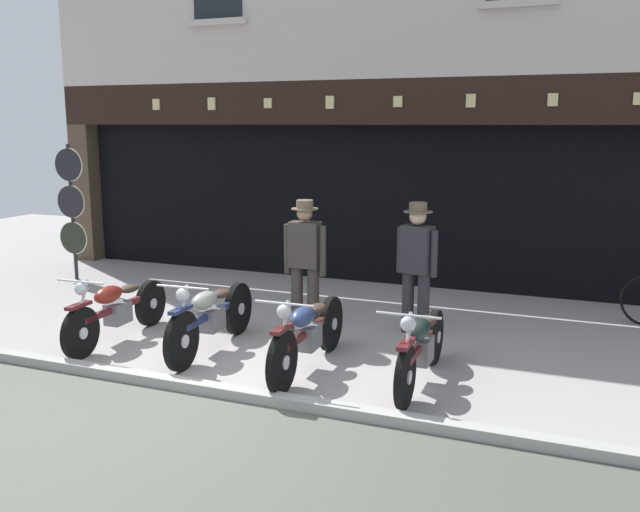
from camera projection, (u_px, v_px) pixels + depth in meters
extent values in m
cube|color=#9D9794|center=(363.00, 288.00, 11.30)|extent=(23.83, 10.00, 0.08)
cube|color=#A3A39E|center=(207.00, 392.00, 6.81)|extent=(23.83, 0.16, 0.18)
cube|color=black|center=(402.00, 194.00, 13.14)|extent=(10.88, 4.00, 2.60)
cube|color=#4C3D2D|center=(87.00, 193.00, 13.29)|extent=(0.44, 0.36, 2.60)
cube|color=black|center=(374.00, 196.00, 11.52)|extent=(10.41, 0.03, 2.18)
cube|color=black|center=(368.00, 102.00, 10.84)|extent=(11.83, 0.24, 0.70)
cube|color=#DBC684|center=(156.00, 104.00, 12.13)|extent=(0.14, 0.03, 0.19)
cube|color=#DBC684|center=(212.00, 104.00, 11.72)|extent=(0.14, 0.03, 0.21)
cube|color=#DBC684|center=(268.00, 103.00, 11.33)|extent=(0.14, 0.03, 0.16)
cube|color=#DBC684|center=(330.00, 102.00, 10.93)|extent=(0.14, 0.03, 0.20)
cube|color=#DBC684|center=(398.00, 102.00, 10.52)|extent=(0.14, 0.03, 0.17)
cube|color=#DBC684|center=(471.00, 101.00, 10.12)|extent=(0.14, 0.03, 0.19)
cube|color=#DBC684|center=(553.00, 100.00, 9.70)|extent=(0.14, 0.03, 0.18)
cube|color=#DBC684|center=(639.00, 99.00, 9.29)|extent=(0.14, 0.03, 0.17)
cube|color=beige|center=(217.00, 22.00, 11.38)|extent=(1.10, 0.12, 0.10)
cube|color=beige|center=(518.00, 3.00, 9.61)|extent=(1.10, 0.12, 0.10)
cylinder|color=black|center=(80.00, 333.00, 7.74)|extent=(0.09, 0.60, 0.60)
cylinder|color=silver|center=(80.00, 333.00, 7.74)|extent=(0.10, 0.14, 0.13)
cylinder|color=black|center=(151.00, 303.00, 9.03)|extent=(0.10, 0.60, 0.60)
cylinder|color=silver|center=(151.00, 303.00, 9.03)|extent=(0.11, 0.14, 0.13)
cube|color=#541C20|center=(118.00, 307.00, 8.36)|extent=(0.11, 1.28, 0.07)
cube|color=slate|center=(118.00, 313.00, 8.38)|extent=(0.21, 0.33, 0.26)
ellipsoid|color=maroon|center=(108.00, 295.00, 8.17)|extent=(0.24, 0.47, 0.20)
ellipsoid|color=#38281E|center=(129.00, 288.00, 8.56)|extent=(0.21, 0.31, 0.10)
cube|color=#541C20|center=(79.00, 306.00, 7.68)|extent=(0.11, 0.36, 0.04)
sphere|color=silver|center=(81.00, 289.00, 7.70)|extent=(0.15, 0.15, 0.15)
cylinder|color=silver|center=(81.00, 282.00, 7.69)|extent=(0.62, 0.05, 0.02)
cylinder|color=silver|center=(81.00, 307.00, 7.72)|extent=(0.05, 0.29, 0.60)
cylinder|color=black|center=(182.00, 341.00, 7.37)|extent=(0.10, 0.66, 0.66)
cylinder|color=silver|center=(182.00, 341.00, 7.37)|extent=(0.11, 0.15, 0.14)
cylinder|color=black|center=(238.00, 308.00, 8.66)|extent=(0.11, 0.66, 0.66)
cylinder|color=silver|center=(238.00, 308.00, 8.66)|extent=(0.12, 0.15, 0.14)
cube|color=navy|center=(212.00, 314.00, 7.99)|extent=(0.14, 1.28, 0.07)
cube|color=slate|center=(212.00, 319.00, 8.01)|extent=(0.22, 0.33, 0.26)
ellipsoid|color=gray|center=(204.00, 300.00, 7.80)|extent=(0.24, 0.47, 0.20)
ellipsoid|color=#38281E|center=(221.00, 294.00, 8.19)|extent=(0.22, 0.31, 0.10)
cube|color=navy|center=(180.00, 310.00, 7.30)|extent=(0.12, 0.36, 0.04)
sphere|color=silver|center=(183.00, 295.00, 7.33)|extent=(0.15, 0.15, 0.15)
cylinder|color=silver|center=(182.00, 287.00, 7.31)|extent=(0.62, 0.06, 0.02)
cylinder|color=silver|center=(183.00, 314.00, 7.35)|extent=(0.05, 0.28, 0.61)
cylinder|color=black|center=(282.00, 362.00, 6.74)|extent=(0.08, 0.64, 0.64)
cylinder|color=silver|center=(282.00, 362.00, 6.74)|extent=(0.10, 0.14, 0.14)
cylinder|color=black|center=(331.00, 324.00, 8.04)|extent=(0.09, 0.64, 0.64)
cylinder|color=silver|center=(331.00, 324.00, 8.04)|extent=(0.11, 0.14, 0.14)
cube|color=#521F1D|center=(309.00, 331.00, 7.37)|extent=(0.10, 1.30, 0.07)
cube|color=slate|center=(309.00, 337.00, 7.38)|extent=(0.21, 0.32, 0.26)
ellipsoid|color=navy|center=(303.00, 317.00, 7.17)|extent=(0.23, 0.46, 0.20)
ellipsoid|color=#38281E|center=(317.00, 308.00, 7.56)|extent=(0.21, 0.30, 0.10)
cube|color=#521F1D|center=(282.00, 329.00, 6.68)|extent=(0.11, 0.36, 0.04)
sphere|color=silver|center=(284.00, 311.00, 6.70)|extent=(0.15, 0.15, 0.15)
cylinder|color=silver|center=(284.00, 303.00, 6.69)|extent=(0.62, 0.04, 0.02)
cylinder|color=silver|center=(283.00, 333.00, 6.72)|extent=(0.04, 0.27, 0.61)
cylinder|color=black|center=(405.00, 377.00, 6.40)|extent=(0.08, 0.60, 0.60)
cylinder|color=silver|center=(405.00, 377.00, 6.40)|extent=(0.10, 0.13, 0.13)
cylinder|color=black|center=(435.00, 337.00, 7.60)|extent=(0.09, 0.60, 0.60)
cylinder|color=silver|center=(435.00, 337.00, 7.60)|extent=(0.11, 0.13, 0.13)
cube|color=#541A1C|center=(421.00, 344.00, 6.98)|extent=(0.08, 1.21, 0.07)
cube|color=slate|center=(421.00, 350.00, 6.99)|extent=(0.20, 0.32, 0.26)
ellipsoid|color=#1D2926|center=(418.00, 329.00, 6.80)|extent=(0.23, 0.46, 0.20)
ellipsoid|color=#38281E|center=(427.00, 321.00, 7.16)|extent=(0.20, 0.30, 0.10)
cube|color=#541A1C|center=(406.00, 344.00, 6.34)|extent=(0.10, 0.36, 0.04)
sphere|color=silver|center=(408.00, 324.00, 6.36)|extent=(0.15, 0.15, 0.15)
cylinder|color=silver|center=(408.00, 315.00, 6.34)|extent=(0.62, 0.03, 0.02)
cylinder|color=silver|center=(407.00, 346.00, 6.38)|extent=(0.04, 0.28, 0.60)
cylinder|color=#38332D|center=(313.00, 300.00, 8.67)|extent=(0.15, 0.15, 0.87)
cylinder|color=#38332D|center=(297.00, 298.00, 8.74)|extent=(0.15, 0.15, 0.87)
cube|color=#38332D|center=(305.00, 245.00, 8.57)|extent=(0.38, 0.23, 0.57)
cube|color=silver|center=(308.00, 238.00, 8.67)|extent=(0.14, 0.02, 0.32)
cube|color=black|center=(309.00, 239.00, 8.68)|extent=(0.05, 0.01, 0.30)
cylinder|color=#38332D|center=(322.00, 251.00, 8.51)|extent=(0.09, 0.09, 0.63)
cylinder|color=#38332D|center=(288.00, 249.00, 8.67)|extent=(0.09, 0.09, 0.63)
sphere|color=#9E7A5B|center=(305.00, 213.00, 8.50)|extent=(0.20, 0.20, 0.20)
cylinder|color=brown|center=(305.00, 209.00, 8.49)|extent=(0.34, 0.34, 0.01)
cylinder|color=brown|center=(305.00, 204.00, 8.48)|extent=(0.21, 0.21, 0.11)
cylinder|color=#2D2D33|center=(423.00, 304.00, 8.61)|extent=(0.15, 0.15, 0.80)
cylinder|color=#2D2D33|center=(408.00, 301.00, 8.74)|extent=(0.15, 0.15, 0.80)
cube|color=#2D2D33|center=(417.00, 249.00, 8.54)|extent=(0.42, 0.31, 0.60)
cube|color=silver|center=(422.00, 242.00, 8.62)|extent=(0.14, 0.05, 0.33)
cube|color=brown|center=(422.00, 243.00, 8.63)|extent=(0.05, 0.02, 0.31)
cylinder|color=#2D2D33|center=(434.00, 254.00, 8.41)|extent=(0.09, 0.09, 0.58)
cylinder|color=#2D2D33|center=(400.00, 250.00, 8.68)|extent=(0.09, 0.09, 0.58)
sphere|color=beige|center=(418.00, 216.00, 8.46)|extent=(0.21, 0.21, 0.21)
cylinder|color=brown|center=(418.00, 212.00, 8.45)|extent=(0.36, 0.36, 0.01)
cylinder|color=brown|center=(418.00, 207.00, 8.44)|extent=(0.22, 0.22, 0.12)
cylinder|color=#232328|center=(72.00, 213.00, 11.56)|extent=(0.06, 0.06, 2.29)
cylinder|color=black|center=(68.00, 165.00, 11.38)|extent=(0.54, 0.03, 0.54)
torus|color=beige|center=(69.00, 165.00, 11.40)|extent=(0.56, 0.04, 0.56)
cylinder|color=black|center=(71.00, 202.00, 11.50)|extent=(0.54, 0.03, 0.54)
torus|color=beige|center=(71.00, 202.00, 11.52)|extent=(0.56, 0.04, 0.56)
cylinder|color=#23281E|center=(73.00, 238.00, 11.62)|extent=(0.54, 0.03, 0.54)
torus|color=beige|center=(74.00, 238.00, 11.63)|extent=(0.56, 0.04, 0.56)
cube|color=silver|center=(484.00, 194.00, 10.70)|extent=(0.73, 0.02, 1.03)
cube|color=#511E19|center=(485.00, 167.00, 10.60)|extent=(0.73, 0.01, 0.20)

